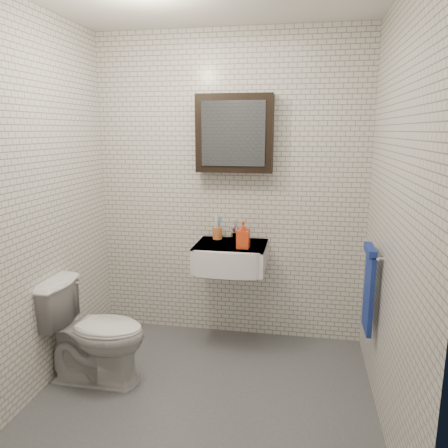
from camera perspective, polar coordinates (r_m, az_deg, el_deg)
ground at (r=3.09m, az=-2.65°, el=-21.69°), size 2.20×2.00×0.01m
room_shell at (r=2.58m, az=-2.96°, el=6.38°), size 2.22×2.02×2.51m
washbasin at (r=3.42m, az=0.80°, el=-4.32°), size 0.55×0.50×0.20m
faucet at (r=3.56m, az=1.33°, el=-0.95°), size 0.06×0.20×0.15m
mirror_cabinet at (r=3.47m, az=1.38°, el=11.73°), size 0.60×0.15×0.60m
towel_rail at (r=3.05m, az=18.43°, el=-7.63°), size 0.09×0.30×0.58m
toothbrush_cup at (r=3.58m, az=-0.88°, el=-1.13°), size 0.08×0.08×0.21m
soap_bottle at (r=3.30m, az=2.53°, el=-1.39°), size 0.10×0.10×0.21m
toilet at (r=3.23m, az=-16.59°, el=-13.30°), size 0.72×0.42×0.73m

